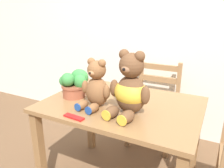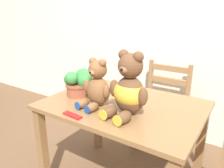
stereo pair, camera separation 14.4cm
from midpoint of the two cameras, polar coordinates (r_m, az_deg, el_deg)
The scene contains 7 objects.
wall_back at distance 2.46m, azimuth 11.87°, elevation 16.17°, with size 8.00×0.04×2.60m, color silver.
dining_table at distance 1.64m, azimuth -0.01°, elevation -8.77°, with size 1.11×0.81×0.75m.
wooden_chair_behind at distance 2.37m, azimuth 9.30°, elevation -5.14°, with size 0.46×0.41×0.88m.
teddy_bear_left at distance 1.50m, azimuth -6.95°, elevation -0.67°, with size 0.24×0.25×0.34m.
teddy_bear_right at distance 1.38m, azimuth 1.76°, elevation -1.42°, with size 0.29×0.31×0.41m.
potted_plant at distance 1.72m, azimuth -12.22°, elevation 0.11°, with size 0.24×0.22×0.21m.
chocolate_bar at distance 1.41m, azimuth -12.86°, elevation -8.50°, with size 0.14×0.04×0.01m, color red.
Camera 1 is at (0.60, -0.93, 1.38)m, focal length 35.00 mm.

